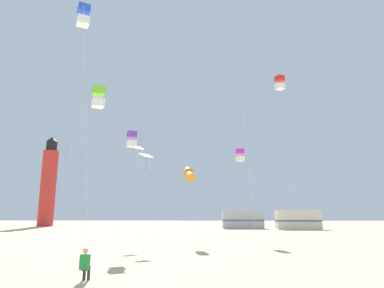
{
  "coord_description": "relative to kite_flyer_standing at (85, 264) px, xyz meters",
  "views": [
    {
      "loc": [
        2.4,
        -6.94,
        2.4
      ],
      "look_at": [
        1.66,
        13.74,
        6.7
      ],
      "focal_mm": 31.11,
      "sensor_mm": 36.0,
      "label": 1
    }
  ],
  "objects": [
    {
      "name": "lighthouse_distant",
      "position": [
        -24.87,
        49.03,
        7.22
      ],
      "size": [
        2.8,
        2.8,
        16.8
      ],
      "color": "red",
      "rests_on": "ground"
    },
    {
      "name": "rv_van_cream",
      "position": [
        18.28,
        38.91,
        0.78
      ],
      "size": [
        6.47,
        2.42,
        2.8
      ],
      "rotation": [
        0.0,
        0.0,
        -0.01
      ],
      "color": "beige",
      "rests_on": "ground"
    },
    {
      "name": "kite_tube_orange",
      "position": [
        3.07,
        14.88,
        4.96
      ],
      "size": [
        1.95,
        2.58,
        6.28
      ],
      "color": "silver",
      "rests_on": "ground"
    },
    {
      "name": "kite_box_magenta",
      "position": [
        7.71,
        18.37,
        7.1
      ],
      "size": [
        2.19,
        1.57,
        8.29
      ],
      "color": "silver",
      "rests_on": "ground"
    },
    {
      "name": "kite_box_blue",
      "position": [
        -2.08,
        3.31,
        12.1
      ],
      "size": [
        1.37,
        1.37,
        13.32
      ],
      "color": "silver",
      "rests_on": "ground"
    },
    {
      "name": "kite_box_lime",
      "position": [
        -1.3,
        4.19,
        7.84
      ],
      "size": [
        1.93,
        2.1,
        9.04
      ],
      "color": "silver",
      "rests_on": "ground"
    },
    {
      "name": "kite_box_scarlet",
      "position": [
        10.6,
        13.53,
        12.27
      ],
      "size": [
        3.28,
        2.59,
        13.49
      ],
      "color": "silver",
      "rests_on": "ground"
    },
    {
      "name": "kite_diamond_white",
      "position": [
        -1.64,
        16.42,
        7.2
      ],
      "size": [
        3.15,
        2.84,
        8.34
      ],
      "color": "silver",
      "rests_on": "ground"
    },
    {
      "name": "rv_van_silver",
      "position": [
        10.39,
        41.62,
        0.78
      ],
      "size": [
        6.45,
        2.37,
        2.8
      ],
      "rotation": [
        0.0,
        0.0,
        0.0
      ],
      "color": "#B7BABF",
      "rests_on": "ground"
    },
    {
      "name": "kite_box_violet",
      "position": [
        -0.97,
        11.09,
        7.06
      ],
      "size": [
        2.97,
        2.97,
        8.26
      ],
      "color": "silver",
      "rests_on": "ground"
    },
    {
      "name": "kite_diamond_cyan",
      "position": [
        -0.1,
        12.65,
        5.89
      ],
      "size": [
        1.99,
        1.99,
        6.94
      ],
      "color": "silver",
      "rests_on": "ground"
    },
    {
      "name": "kite_flyer_standing",
      "position": [
        0.0,
        0.0,
        0.0
      ],
      "size": [
        0.36,
        0.53,
        1.16
      ],
      "rotation": [
        0.0,
        0.0,
        3.24
      ],
      "color": "#238438",
      "rests_on": "ground"
    }
  ]
}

